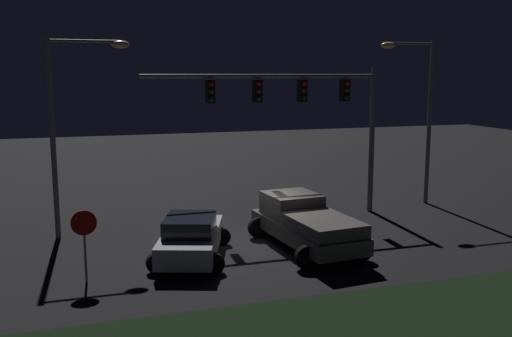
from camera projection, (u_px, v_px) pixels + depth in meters
ground_plane at (264, 243)px, 21.25m from camera, size 80.00×80.00×0.00m
grass_median at (360, 325)px, 14.19m from camera, size 20.99×4.01×0.10m
pickup_truck at (304, 221)px, 20.52m from camera, size 3.22×5.56×1.80m
car_sedan at (191, 237)px, 19.35m from camera, size 3.35×4.75×1.51m
traffic_signal_gantry at (303, 102)px, 24.35m from camera, size 10.32×0.56×6.50m
street_lamp_left at (70, 111)px, 21.31m from camera, size 3.03×0.44×7.54m
street_lamp_right at (419, 101)px, 26.86m from camera, size 2.82×0.44×7.72m
stop_sign at (84, 232)px, 16.97m from camera, size 0.76×0.08×2.23m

